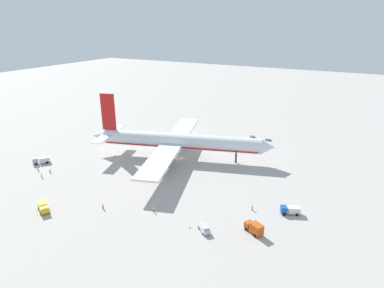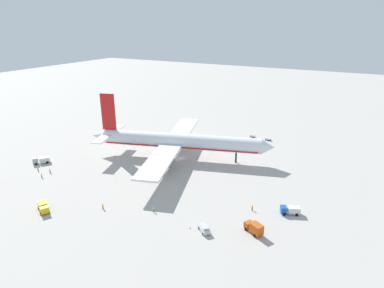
% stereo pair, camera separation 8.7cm
% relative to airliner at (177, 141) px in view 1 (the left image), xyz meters
% --- Properties ---
extents(ground_plane, '(600.00, 600.00, 0.00)m').
position_rel_airliner_xyz_m(ground_plane, '(1.39, 0.45, -7.36)').
color(ground_plane, '#ADA8A0').
extents(airliner, '(74.62, 70.70, 25.92)m').
position_rel_airliner_xyz_m(airliner, '(0.00, 0.00, 0.00)').
color(airliner, silver).
rests_on(airliner, ground).
extents(service_truck_0, '(5.97, 4.27, 2.38)m').
position_rel_airliner_xyz_m(service_truck_0, '(51.06, -20.97, -6.00)').
color(service_truck_0, '#194CA5').
rests_on(service_truck_0, ground).
extents(service_truck_2, '(5.64, 6.29, 2.66)m').
position_rel_airliner_xyz_m(service_truck_2, '(-45.14, -30.41, -5.94)').
color(service_truck_2, '#999EA5').
rests_on(service_truck_2, ground).
extents(service_truck_3, '(5.78, 4.64, 2.53)m').
position_rel_airliner_xyz_m(service_truck_3, '(-14.45, -54.25, -5.95)').
color(service_truck_3, yellow).
rests_on(service_truck_3, ground).
extents(service_truck_4, '(5.92, 4.71, 3.16)m').
position_rel_airliner_xyz_m(service_truck_4, '(44.72, -35.12, -5.71)').
color(service_truck_4, '#BF4C14').
rests_on(service_truck_4, ground).
extents(service_van, '(4.62, 4.37, 1.97)m').
position_rel_airliner_xyz_m(service_van, '(32.56, -40.83, -6.33)').
color(service_van, silver).
rests_on(service_van, ground).
extents(baggage_cart_0, '(2.99, 1.86, 1.23)m').
position_rel_airliner_xyz_m(baggage_cart_0, '(19.23, 40.24, -6.68)').
color(baggage_cart_0, gray).
rests_on(baggage_cart_0, ground).
extents(baggage_cart_1, '(3.37, 1.82, 1.19)m').
position_rel_airliner_xyz_m(baggage_cart_1, '(27.18, 39.40, -6.70)').
color(baggage_cart_1, '#26598C').
rests_on(baggage_cart_1, ground).
extents(ground_worker_0, '(0.51, 0.51, 1.75)m').
position_rel_airliner_xyz_m(ground_worker_0, '(-34.18, -39.14, -6.47)').
color(ground_worker_0, '#3F3F47').
rests_on(ground_worker_0, ground).
extents(ground_worker_1, '(0.48, 0.48, 1.60)m').
position_rel_airliner_xyz_m(ground_worker_1, '(-34.91, -34.83, -6.55)').
color(ground_worker_1, navy).
rests_on(ground_worker_1, ground).
extents(ground_worker_2, '(0.56, 0.56, 1.62)m').
position_rel_airliner_xyz_m(ground_worker_2, '(-40.38, -35.83, -6.54)').
color(ground_worker_2, navy).
rests_on(ground_worker_2, ground).
extents(ground_worker_3, '(0.41, 0.41, 1.67)m').
position_rel_airliner_xyz_m(ground_worker_3, '(14.86, -39.08, -6.52)').
color(ground_worker_3, '#3F3F47').
rests_on(ground_worker_3, ground).
extents(ground_worker_4, '(0.47, 0.47, 1.65)m').
position_rel_airliner_xyz_m(ground_worker_4, '(0.44, -45.00, -6.53)').
color(ground_worker_4, black).
rests_on(ground_worker_4, ground).
extents(ground_worker_5, '(0.47, 0.47, 1.62)m').
position_rel_airliner_xyz_m(ground_worker_5, '(40.59, -24.37, -6.54)').
color(ground_worker_5, '#3F3F47').
rests_on(ground_worker_5, ground).
extents(traffic_cone_0, '(0.36, 0.36, 0.55)m').
position_rel_airliner_xyz_m(traffic_cone_0, '(23.87, 34.79, -7.09)').
color(traffic_cone_0, orange).
rests_on(traffic_cone_0, ground).
extents(traffic_cone_1, '(0.36, 0.36, 0.55)m').
position_rel_airliner_xyz_m(traffic_cone_1, '(28.54, -41.44, -7.09)').
color(traffic_cone_1, orange).
rests_on(traffic_cone_1, ground).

